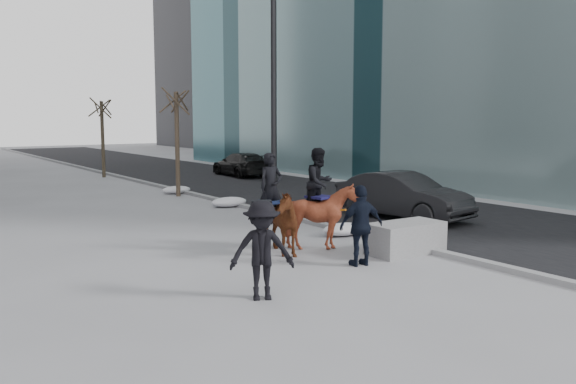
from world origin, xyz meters
TOP-DOWN VIEW (x-y plane):
  - ground at (0.00, 0.00)m, footprint 120.00×120.00m
  - road at (7.00, 10.00)m, footprint 8.00×90.00m
  - curb at (3.00, 10.00)m, footprint 0.25×90.00m
  - planter at (2.48, -0.07)m, footprint 1.85×0.94m
  - car_near at (5.98, 3.52)m, footprint 2.22×4.62m
  - car_far at (8.74, 18.38)m, footprint 2.05×4.50m
  - tree_near at (2.40, 12.51)m, footprint 1.20×1.20m
  - tree_far at (2.40, 21.91)m, footprint 1.20×1.20m
  - mounted_left at (-0.08, 1.67)m, footprint 0.93×1.87m
  - mounted_right at (1.16, 1.42)m, footprint 1.54×1.67m
  - feeder at (0.82, -0.38)m, footprint 1.09×0.95m
  - camera_crew at (-2.23, -1.24)m, footprint 1.31×1.09m
  - lamppost at (2.60, 5.66)m, footprint 0.25×1.29m
  - snow_piles at (2.70, 8.02)m, footprint 1.34×11.72m

SIDE VIEW (x-z plane):
  - ground at x=0.00m, z-range 0.00..0.00m
  - road at x=7.00m, z-range 0.00..0.01m
  - curb at x=3.00m, z-range 0.00..0.12m
  - snow_piles at x=2.70m, z-range -0.01..0.33m
  - planter at x=2.48m, z-range 0.00..0.73m
  - car_far at x=8.74m, z-range 0.00..1.28m
  - car_near at x=5.98m, z-range 0.00..1.46m
  - feeder at x=0.82m, z-range 0.00..1.76m
  - mounted_left at x=-0.08m, z-range -0.30..2.06m
  - camera_crew at x=-2.23m, z-range 0.01..1.76m
  - mounted_right at x=1.16m, z-range -0.24..2.21m
  - tree_far at x=2.40m, z-range 0.00..4.44m
  - tree_near at x=2.40m, z-range 0.00..4.63m
  - lamppost at x=2.60m, z-range 0.45..9.54m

